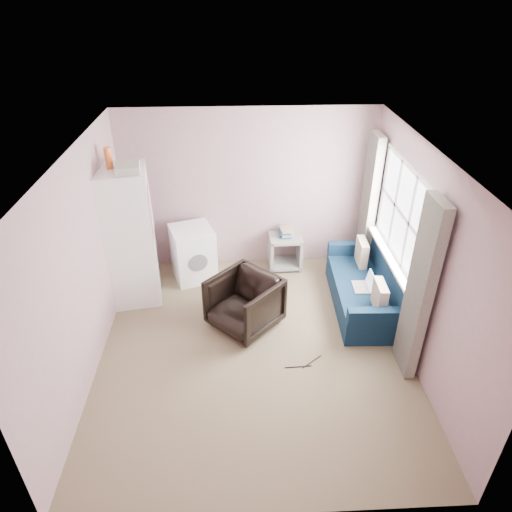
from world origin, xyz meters
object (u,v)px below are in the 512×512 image
(armchair, at_px, (244,301))
(washing_machine, at_px, (193,252))
(sofa, at_px, (368,289))
(fridge, at_px, (129,237))
(side_table, at_px, (285,248))

(armchair, xyz_separation_m, washing_machine, (-0.75, 1.21, 0.03))
(armchair, distance_m, sofa, 1.77)
(fridge, height_order, sofa, fridge)
(armchair, height_order, sofa, armchair)
(fridge, bearing_deg, washing_machine, 21.51)
(side_table, xyz_separation_m, sofa, (1.06, -1.12, -0.04))
(washing_machine, bearing_deg, side_table, -9.19)
(fridge, xyz_separation_m, side_table, (2.23, 0.72, -0.67))
(fridge, relative_size, washing_machine, 2.65)
(armchair, distance_m, fridge, 1.81)
(armchair, relative_size, sofa, 0.45)
(fridge, relative_size, side_table, 3.23)
(armchair, distance_m, washing_machine, 1.43)
(washing_machine, relative_size, sofa, 0.47)
(washing_machine, height_order, sofa, washing_machine)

